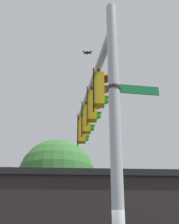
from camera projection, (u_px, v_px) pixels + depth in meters
The scene contains 9 objects.
signal_pole at pixel (116, 145), 6.71m from camera, with size 0.26×0.26×7.73m, color #ADB2B7.
mast_arm at pixel (92, 85), 10.64m from camera, with size 0.21×0.21×6.03m, color #ADB2B7.
traffic_light_nearest_pole at pixel (100, 90), 9.19m from camera, with size 0.54×0.49×1.31m.
traffic_light_mid_inner at pixel (93, 106), 10.30m from camera, with size 0.54×0.49×1.31m.
traffic_light_mid_outer at pixel (87, 119), 11.41m from camera, with size 0.54×0.49×1.31m.
traffic_light_arm_end at pixel (82, 130), 12.52m from camera, with size 0.54×0.49×1.31m.
street_name_sign at pixel (126, 89), 7.30m from camera, with size 0.34×1.26×0.22m.
bird_flying at pixel (87, 53), 13.42m from camera, with size 0.25×0.42×0.14m.
tree_by_storefront at pixel (57, 178), 17.40m from camera, with size 4.40×4.40×7.45m.
Camera 1 is at (6.46, -0.64, 1.93)m, focal length 49.15 mm.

